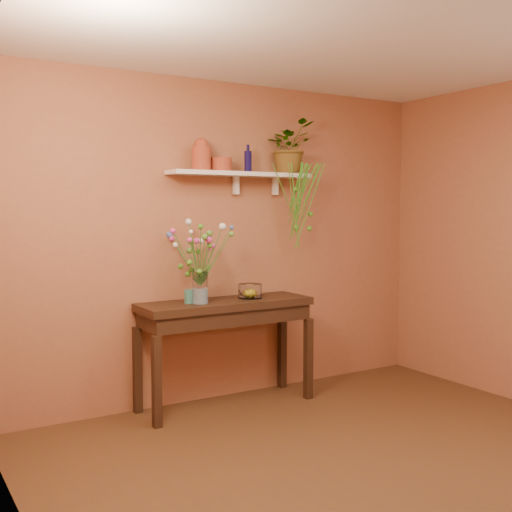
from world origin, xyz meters
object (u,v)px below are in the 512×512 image
Objects in this scene: terracotta_jug at (201,155)px; bouquet at (198,246)px; spider_plant at (289,147)px; glass_vase at (200,290)px; blue_bottle at (248,161)px; sideboard at (226,316)px; glass_bowl at (250,292)px.

bouquet is at bearing -128.37° from terracotta_jug.
glass_vase is at bearing -168.93° from spider_plant.
blue_bottle reaches higher than bouquet.
blue_bottle is at bearing 2.59° from terracotta_jug.
sideboard is 0.64m from bouquet.
terracotta_jug is at bearing 58.50° from glass_vase.
terracotta_jug reaches higher than glass_bowl.
blue_bottle is 0.44× the size of bouquet.
glass_bowl is at bearing 6.33° from glass_vase.
glass_vase is at bearing -168.94° from sideboard.
terracotta_jug reaches higher than sideboard.
bouquet is at bearing 106.25° from glass_vase.
sideboard is 6.28× the size of blue_bottle.
spider_plant is at bearing 3.43° from blue_bottle.
spider_plant is at bearing 11.07° from glass_vase.
bouquet is at bearing -170.35° from spider_plant.
glass_vase reaches higher than glass_bowl.
blue_bottle is at bearing 22.09° from sideboard.
blue_bottle reaches higher than glass_bowl.
bouquet is (-0.09, -0.12, -0.73)m from terracotta_jug.
glass_bowl is (-0.04, -0.11, -1.10)m from blue_bottle.
glass_bowl is at bearing 1.09° from sideboard.
blue_bottle is (0.28, 0.11, 1.28)m from sideboard.
glass_vase is at bearing -73.75° from bouquet.
blue_bottle is at bearing 14.46° from bouquet.
bouquet is 2.64× the size of glass_bowl.
spider_plant is 2.35× the size of glass_bowl.
spider_plant is 1.33m from glass_bowl.
glass_vase is 1.29× the size of glass_bowl.
terracotta_jug is 0.49× the size of bouquet.
blue_bottle is 1.10m from glass_bowl.
bouquet is (-0.01, 0.02, 0.35)m from glass_vase.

